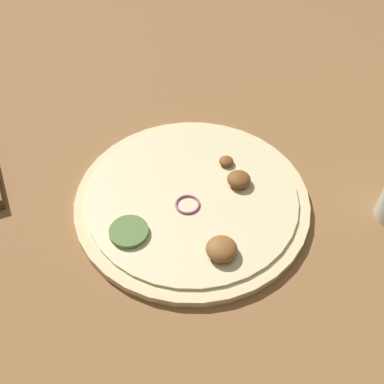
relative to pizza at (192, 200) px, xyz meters
name	(u,v)px	position (x,y,z in m)	size (l,w,h in m)	color
ground_plane	(192,202)	(0.00, 0.00, -0.01)	(3.00, 3.00, 0.00)	olive
pizza	(192,200)	(0.00, 0.00, 0.00)	(0.32, 0.32, 0.03)	beige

